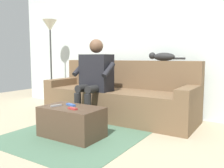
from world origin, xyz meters
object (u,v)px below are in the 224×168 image
Objects in this scene: cat_on_backrest at (162,57)px; remote_blue at (71,105)px; remote_gray at (56,106)px; floor_lamp at (50,35)px; person_solo_seated at (95,75)px; couch at (119,98)px; coffee_table at (72,122)px; remote_red at (73,108)px.

cat_on_backrest reaches higher than remote_blue.
floor_lamp is (1.33, -1.19, 1.00)m from remote_gray.
person_solo_seated is 0.74× the size of floor_lamp.
couch is 3.24× the size of coffee_table.
remote_gray reaches higher than coffee_table.
remote_gray is 0.17m from remote_blue.
remote_gray is 0.08× the size of floor_lamp.
remote_red is at bearing 109.77° from person_solo_seated.
couch is at bearing 179.76° from floor_lamp.
floor_lamp reaches higher than remote_blue.
remote_blue reaches higher than remote_gray.
couch is 0.57m from person_solo_seated.
cat_on_backrest is (-0.60, -0.26, 0.65)m from couch.
remote_gray is 0.92× the size of remote_blue.
couch is at bearing 9.28° from remote_gray.
remote_red is at bearing 94.51° from couch.
remote_blue is (0.67, 1.32, -0.59)m from cat_on_backrest.
person_solo_seated is at bearing 19.47° from remote_gray.
remote_red is 2.25m from floor_lamp.
coffee_table is at bearing 143.33° from floor_lamp.
person_solo_seated reaches higher than remote_blue.
remote_blue reaches higher than remote_red.
floor_lamp reaches higher than coffee_table.
remote_gray is at bearing 19.64° from coffee_table.
coffee_table is 0.21m from remote_blue.
floor_lamp is at bearing 158.77° from remote_blue.
couch is at bearing -90.00° from coffee_table.
cat_on_backrest is 4.12× the size of remote_gray.
floor_lamp reaches higher than cat_on_backrest.
coffee_table is 2.23m from floor_lamp.
coffee_table is at bearing 66.40° from cat_on_backrest.
cat_on_backrest reaches higher than remote_gray.
coffee_table is 5.03× the size of remote_blue.
person_solo_seated is 1.06m from cat_on_backrest.
remote_gray is at bearing 81.21° from couch.
coffee_table is 0.45× the size of floor_lamp.
cat_on_backrest is at bearing 78.30° from remote_blue.
person_solo_seated reaches higher than couch.
coffee_table is at bearing -28.20° from remote_blue.
couch is 1.85m from floor_lamp.
coffee_table is 0.27m from remote_gray.
person_solo_seated is at bearing 116.57° from remote_blue.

